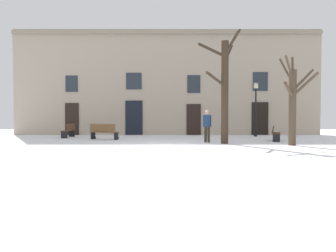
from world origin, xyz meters
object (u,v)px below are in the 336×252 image
Objects in this scene: bench_near_lamp at (70,130)px; person_near_bench at (208,124)px; tree_foreground at (294,101)px; streetlamp at (257,103)px; bench_back_to_back_right at (277,133)px; bench_back_to_back_left at (105,132)px; tree_near_facade at (226,87)px.

bench_near_lamp is 9.25m from person_near_bench.
bench_near_lamp is (-12.34, 5.51, -1.69)m from tree_foreground.
streetlamp is at bearing 91.35° from tree_foreground.
tree_foreground is 4.44m from person_near_bench.
bench_back_to_back_right is at bearing -87.42° from streetlamp.
bench_near_lamp is 3.10m from bench_back_to_back_left.
streetlamp is 4.19m from bench_back_to_back_right.
bench_back_to_back_right is at bearing -162.86° from bench_back_to_back_left.
tree_foreground is at bearing 66.97° from bench_near_lamp.
streetlamp is at bearing 95.65° from bench_near_lamp.
bench_back_to_back_left is at bearing -164.12° from streetlamp.
bench_near_lamp is 1.03× the size of person_near_bench.
streetlamp is 10.17m from bench_back_to_back_left.
tree_foreground is at bearing -17.47° from tree_near_facade.
tree_foreground is 1.20× the size of streetlamp.
bench_near_lamp is at bearing -175.38° from streetlamp.
bench_back_to_back_left is at bearing 11.31° from person_near_bench.
person_near_bench is at bearing -128.22° from streetlamp.
tree_foreground reaches higher than person_near_bench.
tree_foreground reaches higher than bench_near_lamp.
tree_near_facade reaches higher than streetlamp.
tree_foreground is 13.62m from bench_near_lamp.
bench_back_to_back_left is at bearing 56.51° from bench_near_lamp.
tree_near_facade is 3.31× the size of bench_near_lamp.
tree_near_facade is at bearing -179.33° from bench_back_to_back_left.
bench_back_to_back_left is 6.23m from person_near_bench.
tree_foreground is 2.44× the size of bench_back_to_back_right.
tree_near_facade is at bearing 64.87° from bench_near_lamp.
person_near_bench is (-3.92, 1.71, -1.19)m from tree_foreground.
person_near_bench is at bearing 137.65° from tree_near_facade.
person_near_bench is (-3.94, -1.00, 0.51)m from bench_back_to_back_right.
bench_back_to_back_left is at bearing 157.41° from tree_near_facade.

